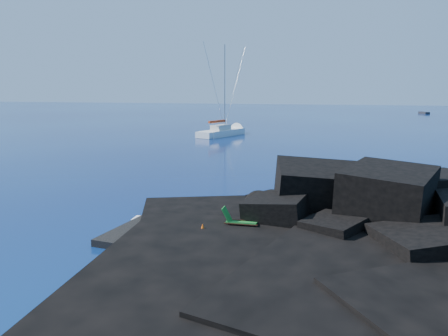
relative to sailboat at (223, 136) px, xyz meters
The scene contains 10 objects.
ground 48.51m from the sailboat, 80.74° to the right, with size 400.00×400.00×0.00m, color #030638.
headland 49.46m from the sailboat, 65.13° to the right, with size 24.00×24.00×3.60m, color black, non-canonical shape.
beach 48.95m from the sailboat, 75.44° to the right, with size 8.50×6.00×0.70m, color black.
surf_foam 44.75m from the sailboat, 73.37° to the right, with size 10.00×8.00×0.06m, color white, non-canonical shape.
sailboat is the anchor object (origin of this frame).
deck_chair 48.64m from the sailboat, 72.94° to the right, with size 1.76×0.77×1.21m, color #197327, non-canonical shape.
towel 48.42m from the sailboat, 76.30° to the right, with size 2.17×1.03×0.06m, color white.
sunbather 48.42m from the sailboat, 76.30° to the right, with size 1.63×0.40×0.22m, color tan, non-canonical shape.
marker_cone 49.28m from the sailboat, 75.23° to the right, with size 0.34×0.34×0.52m, color #FF5A0D.
distant_boat_a 88.60m from the sailboat, 62.02° to the left, with size 1.39×4.48×0.60m, color black.
Camera 1 is at (11.33, -19.21, 7.33)m, focal length 35.00 mm.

